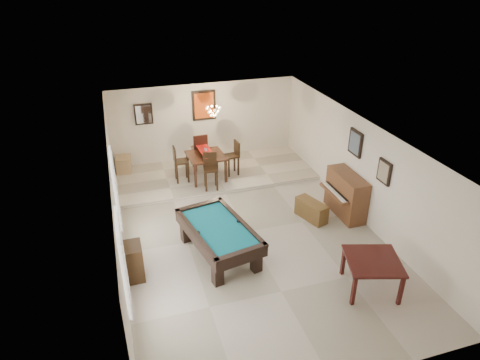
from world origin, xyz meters
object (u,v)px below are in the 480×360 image
dining_chair_north (199,151)px  chandelier (213,108)px  flower_vase (206,148)px  dining_chair_south (211,172)px  dining_table (206,165)px  corner_bench (124,164)px  square_table (371,274)px  piano_bench (311,210)px  apothecary_chest (134,261)px  pool_table (219,241)px  dining_chair_east (232,158)px  dining_chair_west (181,164)px  upright_piano (342,195)px

dining_chair_north → chandelier: chandelier is taller
flower_vase → dining_chair_south: size_ratio=0.20×
dining_table → corner_bench: 2.65m
square_table → piano_bench: bearing=89.6°
apothecary_chest → dining_table: (2.45, 3.84, 0.16)m
piano_bench → apothecary_chest: apothecary_chest is taller
pool_table → corner_bench: pool_table is taller
dining_chair_east → corner_bench: 3.37m
dining_chair_west → dining_chair_east: dining_chair_west is taller
piano_bench → corner_bench: size_ratio=1.68×
upright_piano → dining_chair_north: bearing=129.7°
pool_table → dining_chair_north: (0.51, 4.34, 0.34)m
dining_chair_west → chandelier: (1.07, 0.22, 1.54)m
piano_bench → apothecary_chest: (-4.56, -1.00, 0.15)m
piano_bench → dining_chair_west: dining_chair_west is taller
apothecary_chest → dining_table: size_ratio=0.76×
dining_chair_south → dining_chair_north: 1.41m
corner_bench → dining_chair_north: bearing=-11.8°
corner_bench → dining_chair_west: bearing=-35.6°
upright_piano → piano_bench: (-0.82, 0.03, -0.32)m
apothecary_chest → chandelier: size_ratio=1.34×
square_table → chandelier: chandelier is taller
dining_chair_south → flower_vase: bearing=95.2°
dining_chair_north → pool_table: bearing=79.7°
dining_chair_east → corner_bench: dining_chair_east is taller
pool_table → upright_piano: size_ratio=1.62×
flower_vase → corner_bench: 2.74m
corner_bench → chandelier: (2.68, -0.94, 1.84)m
chandelier → corner_bench: bearing=160.8°
apothecary_chest → chandelier: 5.27m
piano_bench → chandelier: (-1.78, 3.11, 1.95)m
upright_piano → dining_chair_south: dining_chair_south is taller
dining_chair_south → corner_bench: dining_chair_south is taller
apothecary_chest → dining_table: dining_table is taller
apothecary_chest → dining_chair_north: bearing=62.2°
pool_table → dining_chair_east: 3.91m
piano_bench → dining_chair_east: size_ratio=0.86×
corner_bench → dining_chair_east: bearing=-20.3°
dining_table → pool_table: bearing=-98.8°
dining_chair_north → chandelier: bearing=126.5°
dining_chair_south → corner_bench: bearing=148.4°
dining_chair_south → dining_chair_north: bearing=98.4°
upright_piano → flower_vase: (-2.93, 2.88, 0.53)m
pool_table → apothecary_chest: apothecary_chest is taller
chandelier → square_table: bearing=-73.4°
apothecary_chest → piano_bench: bearing=12.3°
upright_piano → dining_chair_east: 3.60m
pool_table → dining_chair_south: bearing=68.4°
pool_table → dining_chair_east: dining_chair_east is taller
dining_chair_north → corner_bench: 2.38m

